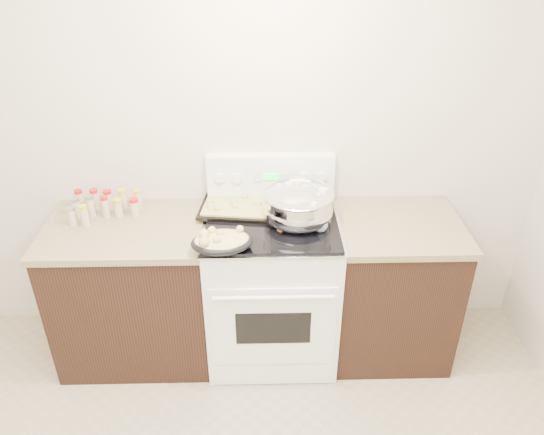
{
  "coord_description": "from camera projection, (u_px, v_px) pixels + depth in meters",
  "views": [
    {
      "loc": [
        0.29,
        -1.14,
        2.49
      ],
      "look_at": [
        0.35,
        1.37,
        1.0
      ],
      "focal_mm": 35.0,
      "sensor_mm": 36.0,
      "label": 1
    }
  ],
  "objects": [
    {
      "name": "mixing_bowl",
      "position": [
        298.0,
        207.0,
        2.95
      ],
      "size": [
        0.43,
        0.43,
        0.23
      ],
      "color": "silver",
      "rests_on": "kitchen_range"
    },
    {
      "name": "blue_ladle",
      "position": [
        321.0,
        223.0,
        2.91
      ],
      "size": [
        0.13,
        0.28,
        0.11
      ],
      "color": "#7A9DB6",
      "rests_on": "kitchen_range"
    },
    {
      "name": "counter_right",
      "position": [
        390.0,
        286.0,
        3.26
      ],
      "size": [
        0.73,
        0.67,
        0.92
      ],
      "color": "black",
      "rests_on": "ground"
    },
    {
      "name": "counter_left",
      "position": [
        136.0,
        290.0,
        3.23
      ],
      "size": [
        0.93,
        0.67,
        0.92
      ],
      "color": "black",
      "rests_on": "ground"
    },
    {
      "name": "baking_sheet",
      "position": [
        237.0,
        207.0,
        3.1
      ],
      "size": [
        0.47,
        0.36,
        0.06
      ],
      "color": "black",
      "rests_on": "kitchen_range"
    },
    {
      "name": "spice_jars",
      "position": [
        102.0,
        205.0,
        3.08
      ],
      "size": [
        0.39,
        0.24,
        0.13
      ],
      "color": "#BFB28C",
      "rests_on": "counter_left"
    },
    {
      "name": "wooden_spoon",
      "position": [
        285.0,
        226.0,
        2.94
      ],
      "size": [
        0.17,
        0.22,
        0.04
      ],
      "color": "tan",
      "rests_on": "kitchen_range"
    },
    {
      "name": "kitchen_range",
      "position": [
        272.0,
        285.0,
        3.23
      ],
      "size": [
        0.78,
        0.73,
        1.22
      ],
      "color": "white",
      "rests_on": "ground"
    },
    {
      "name": "roasting_pan",
      "position": [
        221.0,
        241.0,
        2.73
      ],
      "size": [
        0.35,
        0.26,
        0.11
      ],
      "color": "black",
      "rests_on": "kitchen_range"
    },
    {
      "name": "room_shell",
      "position": [
        150.0,
        254.0,
        1.38
      ],
      "size": [
        4.1,
        3.6,
        2.75
      ],
      "color": "beige",
      "rests_on": "ground"
    }
  ]
}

